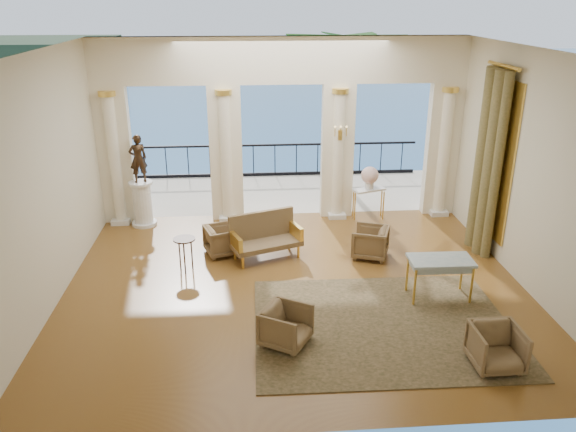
{
  "coord_description": "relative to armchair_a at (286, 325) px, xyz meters",
  "views": [
    {
      "loc": [
        -0.87,
        -9.8,
        5.37
      ],
      "look_at": [
        -0.09,
        0.6,
        1.27
      ],
      "focal_mm": 35.0,
      "sensor_mm": 36.0,
      "label": 1
    }
  ],
  "objects": [
    {
      "name": "terrace",
      "position": [
        0.32,
        7.75,
        -0.42
      ],
      "size": [
        10.0,
        3.6,
        0.1
      ],
      "primitive_type": "cube",
      "color": "#BDB19B",
      "rests_on": "ground"
    },
    {
      "name": "balustrade",
      "position": [
        0.32,
        9.35,
        0.04
      ],
      "size": [
        9.0,
        0.06,
        1.03
      ],
      "color": "black",
      "rests_on": "terrace"
    },
    {
      "name": "arcade",
      "position": [
        0.32,
        5.77,
        2.22
      ],
      "size": [
        9.0,
        0.56,
        4.5
      ],
      "color": "white",
      "rests_on": "ground"
    },
    {
      "name": "console_table",
      "position": [
        2.52,
        5.5,
        0.29
      ],
      "size": [
        0.89,
        0.58,
        0.79
      ],
      "rotation": [
        0.0,
        0.0,
        0.34
      ],
      "color": "silver",
      "rests_on": "ground"
    },
    {
      "name": "palm_tree",
      "position": [
        2.32,
        8.55,
        3.72
      ],
      "size": [
        2.0,
        2.0,
        4.5
      ],
      "color": "#4C3823",
      "rests_on": "terrace"
    },
    {
      "name": "side_table",
      "position": [
        -1.89,
        2.8,
        0.27
      ],
      "size": [
        0.45,
        0.45,
        0.74
      ],
      "color": "black",
      "rests_on": "ground"
    },
    {
      "name": "armchair_d",
      "position": [
        -1.16,
        3.59,
        -0.01
      ],
      "size": [
        0.84,
        0.87,
        0.72
      ],
      "primitive_type": "imported",
      "rotation": [
        0.0,
        0.0,
        1.89
      ],
      "color": "#4B3A1E",
      "rests_on": "ground"
    },
    {
      "name": "room_walls",
      "position": [
        0.32,
        0.83,
        2.51
      ],
      "size": [
        9.0,
        9.0,
        9.0
      ],
      "color": "beige",
      "rests_on": "ground"
    },
    {
      "name": "rug",
      "position": [
        1.72,
        0.42,
        -0.36
      ],
      "size": [
        4.48,
        3.51,
        0.02
      ],
      "primitive_type": "cube",
      "rotation": [
        0.0,
        0.0,
        -0.01
      ],
      "color": "#2C2F18",
      "rests_on": "ground"
    },
    {
      "name": "statue",
      "position": [
        -3.18,
        5.45,
        1.35
      ],
      "size": [
        0.51,
        0.43,
        1.17
      ],
      "primitive_type": "imported",
      "rotation": [
        0.0,
        0.0,
        3.56
      ],
      "color": "#2F2115",
      "rests_on": "pedestal"
    },
    {
      "name": "headland",
      "position": [
        -29.68,
        71.95,
        -3.37
      ],
      "size": [
        22.0,
        18.0,
        6.0
      ],
      "primitive_type": "cube",
      "color": "black",
      "rests_on": "sea"
    },
    {
      "name": "armchair_b",
      "position": [
        3.18,
        -0.85,
        0.01
      ],
      "size": [
        0.74,
        0.69,
        0.75
      ],
      "primitive_type": "imported",
      "rotation": [
        0.0,
        0.0,
        0.01
      ],
      "color": "#4B3A1E",
      "rests_on": "ground"
    },
    {
      "name": "urn",
      "position": [
        2.52,
        5.5,
        0.75
      ],
      "size": [
        0.44,
        0.44,
        0.58
      ],
      "color": "silver",
      "rests_on": "console_table"
    },
    {
      "name": "window_frame",
      "position": [
        4.79,
        3.45,
        1.73
      ],
      "size": [
        0.04,
        1.6,
        3.4
      ],
      "primitive_type": "cube",
      "color": "#EEBF4E",
      "rests_on": "room_walls"
    },
    {
      "name": "pedestal",
      "position": [
        -3.18,
        5.45,
        0.18
      ],
      "size": [
        0.62,
        0.62,
        1.13
      ],
      "color": "silver",
      "rests_on": "ground"
    },
    {
      "name": "game_table",
      "position": [
        2.99,
        1.32,
        0.36
      ],
      "size": [
        1.19,
        0.67,
        0.81
      ],
      "rotation": [
        0.0,
        0.0,
        -0.02
      ],
      "color": "#8AA5AF",
      "rests_on": "ground"
    },
    {
      "name": "armchair_c",
      "position": [
        2.08,
        3.19,
        0.01
      ],
      "size": [
        0.9,
        0.93,
        0.76
      ],
      "primitive_type": "imported",
      "rotation": [
        0.0,
        0.0,
        -1.92
      ],
      "color": "#4B3A1E",
      "rests_on": "ground"
    },
    {
      "name": "curtain",
      "position": [
        4.6,
        3.45,
        1.65
      ],
      "size": [
        0.33,
        1.4,
        4.09
      ],
      "color": "brown",
      "rests_on": "ground"
    },
    {
      "name": "armchair_a",
      "position": [
        0.0,
        0.0,
        0.0
      ],
      "size": [
        0.94,
        0.95,
        0.74
      ],
      "primitive_type": "imported",
      "rotation": [
        0.0,
        0.0,
        1.04
      ],
      "color": "#4B3A1E",
      "rests_on": "ground"
    },
    {
      "name": "settee",
      "position": [
        -0.22,
        3.37,
        0.13
      ],
      "size": [
        1.64,
        1.13,
        1.0
      ],
      "rotation": [
        0.0,
        0.0,
        0.36
      ],
      "color": "#4B3A1E",
      "rests_on": "ground"
    },
    {
      "name": "sea",
      "position": [
        0.32,
        61.95,
        -6.37
      ],
      "size": [
        160.0,
        160.0,
        0.0
      ],
      "primitive_type": "plane",
      "color": "#21529C",
      "rests_on": "ground"
    },
    {
      "name": "floor",
      "position": [
        0.32,
        1.95,
        -0.37
      ],
      "size": [
        9.0,
        9.0,
        0.0
      ],
      "primitive_type": "plane",
      "color": "#43200B",
      "rests_on": "ground"
    },
    {
      "name": "wall_sconce",
      "position": [
        1.72,
        5.45,
        1.86
      ],
      "size": [
        0.3,
        0.11,
        0.33
      ],
      "color": "#EEBF4E",
      "rests_on": "arcade"
    }
  ]
}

